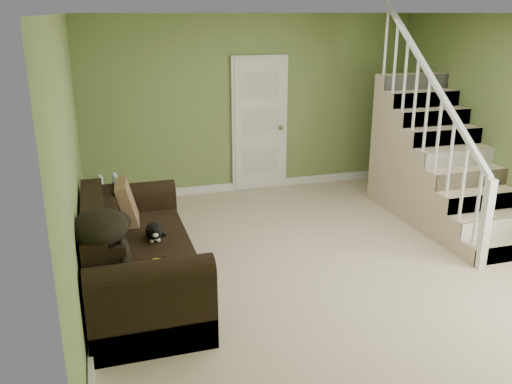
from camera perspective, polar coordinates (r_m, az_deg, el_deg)
floor at (r=6.06m, az=7.09°, el=-7.30°), size 5.00×5.50×0.01m
ceiling at (r=5.46m, az=8.22°, el=18.10°), size 5.00×5.50×0.01m
wall_back at (r=8.15m, az=-0.38°, el=9.17°), size 5.00×0.04×2.60m
wall_left at (r=5.14m, az=-18.75°, el=2.61°), size 0.04×5.50×2.60m
baseboard_back at (r=8.41m, az=-0.30°, el=0.77°), size 5.00×0.04×0.12m
baseboard_left at (r=5.59m, az=-17.13°, el=-9.67°), size 0.04×5.50×0.12m
baseboard_right at (r=7.33m, az=25.14°, el=-3.80°), size 0.04×5.50×0.12m
door at (r=8.19m, az=0.39°, el=7.12°), size 0.86×0.12×2.02m
staircase at (r=7.57m, az=18.27°, el=2.38°), size 1.00×2.51×2.82m
sofa at (r=5.40m, az=-12.63°, el=-6.84°), size 1.01×2.34×0.92m
side_table at (r=6.58m, az=-14.96°, el=-2.59°), size 0.69×0.69×0.87m
cat at (r=5.38m, az=-10.67°, el=-4.12°), size 0.20×0.43×0.21m
banana at (r=4.86m, az=-9.94°, el=-7.31°), size 0.19×0.20×0.06m
throw_pillow at (r=5.86m, az=-13.40°, el=-1.16°), size 0.26×0.49×0.48m
throw_blanket at (r=4.58m, az=-16.19°, el=-3.59°), size 0.56×0.68×0.25m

